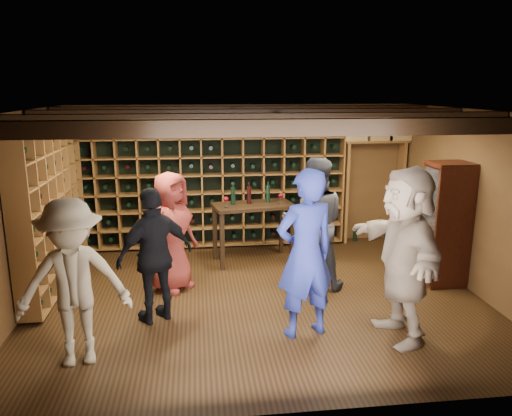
{
  "coord_description": "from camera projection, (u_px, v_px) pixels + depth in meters",
  "views": [
    {
      "loc": [
        -0.79,
        -6.27,
        2.79
      ],
      "look_at": [
        -0.01,
        0.2,
        1.21
      ],
      "focal_mm": 35.0,
      "sensor_mm": 36.0,
      "label": 1
    }
  ],
  "objects": [
    {
      "name": "ground",
      "position": [
        258.0,
        297.0,
        6.8
      ],
      "size": [
        6.0,
        6.0,
        0.0
      ],
      "primitive_type": "plane",
      "color": "#321E0E",
      "rests_on": "ground"
    },
    {
      "name": "room_shell",
      "position": [
        258.0,
        117.0,
        6.28
      ],
      "size": [
        6.0,
        6.0,
        6.0
      ],
      "color": "brown",
      "rests_on": "ground"
    },
    {
      "name": "wine_rack_back",
      "position": [
        212.0,
        183.0,
        8.72
      ],
      "size": [
        4.65,
        0.3,
        2.2
      ],
      "color": "brown",
      "rests_on": "ground"
    },
    {
      "name": "wine_rack_left",
      "position": [
        51.0,
        207.0,
        7.0
      ],
      "size": [
        0.3,
        2.65,
        2.2
      ],
      "color": "brown",
      "rests_on": "ground"
    },
    {
      "name": "crate_shelf",
      "position": [
        375.0,
        157.0,
        8.95
      ],
      "size": [
        1.2,
        0.32,
        2.07
      ],
      "color": "brown",
      "rests_on": "ground"
    },
    {
      "name": "display_cabinet",
      "position": [
        445.0,
        226.0,
        7.11
      ],
      "size": [
        0.55,
        0.5,
        1.75
      ],
      "color": "#38130B",
      "rests_on": "ground"
    },
    {
      "name": "man_blue_shirt",
      "position": [
        305.0,
        254.0,
        5.58
      ],
      "size": [
        0.81,
        0.64,
        1.95
      ],
      "primitive_type": "imported",
      "rotation": [
        0.0,
        0.0,
        3.42
      ],
      "color": "navy",
      "rests_on": "ground"
    },
    {
      "name": "man_grey_suit",
      "position": [
        314.0,
        224.0,
        6.98
      ],
      "size": [
        1.03,
        0.88,
        1.87
      ],
      "primitive_type": "imported",
      "rotation": [
        0.0,
        0.0,
        2.94
      ],
      "color": "black",
      "rests_on": "ground"
    },
    {
      "name": "guest_red_floral",
      "position": [
        172.0,
        232.0,
        6.91
      ],
      "size": [
        0.94,
        0.98,
        1.68
      ],
      "primitive_type": "imported",
      "rotation": [
        0.0,
        0.0,
        0.88
      ],
      "color": "maroon",
      "rests_on": "ground"
    },
    {
      "name": "guest_woman_black",
      "position": [
        155.0,
        256.0,
        5.96
      ],
      "size": [
        1.04,
        0.85,
        1.66
      ],
      "primitive_type": "imported",
      "rotation": [
        0.0,
        0.0,
        3.68
      ],
      "color": "black",
      "rests_on": "ground"
    },
    {
      "name": "guest_khaki",
      "position": [
        73.0,
        283.0,
        5.01
      ],
      "size": [
        1.21,
        0.81,
        1.74
      ],
      "primitive_type": "imported",
      "rotation": [
        0.0,
        0.0,
        0.16
      ],
      "color": "gray",
      "rests_on": "ground"
    },
    {
      "name": "guest_beige",
      "position": [
        404.0,
        254.0,
        5.51
      ],
      "size": [
        0.68,
        1.87,
        1.98
      ],
      "primitive_type": "imported",
      "rotation": [
        0.0,
        0.0,
        4.77
      ],
      "color": "gray",
      "rests_on": "ground"
    },
    {
      "name": "tasting_table",
      "position": [
        253.0,
        211.0,
        8.05
      ],
      "size": [
        1.37,
        0.85,
        1.24
      ],
      "rotation": [
        0.0,
        0.0,
        0.18
      ],
      "color": "black",
      "rests_on": "ground"
    }
  ]
}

